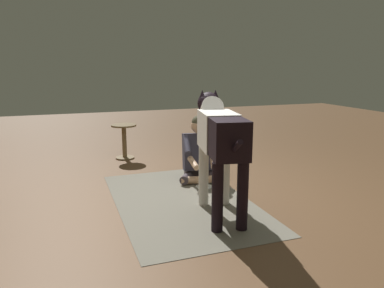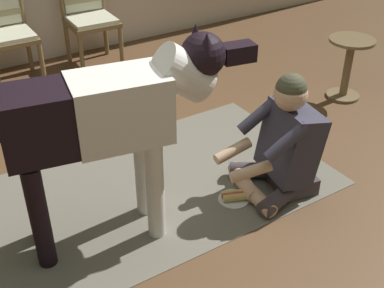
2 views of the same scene
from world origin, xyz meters
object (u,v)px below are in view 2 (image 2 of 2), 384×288
Objects in this scene: dining_chair_right_of_pair at (88,10)px; hot_dog_on_plate at (234,197)px; person_sitting_on_floor at (283,145)px; large_dog at (110,117)px; round_side_table at (348,63)px; dining_chair_left_of_pair at (4,25)px.

hot_dog_on_plate is (-0.14, -2.65, -0.52)m from dining_chair_right_of_pair.
person_sitting_on_floor is 0.54× the size of large_dog.
dining_chair_right_of_pair is at bearing 128.84° from round_side_table.
dining_chair_left_of_pair is 1.79× the size of round_side_table.
large_dog is at bearing -91.81° from dining_chair_left_of_pair.
large_dog is 2.58m from round_side_table.
person_sitting_on_floor is 4.07× the size of hot_dog_on_plate.
large_dog reaches higher than dining_chair_right_of_pair.
round_side_table is (1.40, 0.74, -0.02)m from person_sitting_on_floor.
large_dog reaches higher than person_sitting_on_floor.
large_dog is at bearing 169.51° from person_sitting_on_floor.
dining_chair_left_of_pair is 4.75× the size of hot_dog_on_plate.
dining_chair_left_of_pair and dining_chair_right_of_pair have the same top height.
person_sitting_on_floor is (1.00, -2.71, -0.20)m from dining_chair_left_of_pair.
dining_chair_right_of_pair is at bearing 86.90° from hot_dog_on_plate.
dining_chair_left_of_pair is 2.53m from large_dog.
dining_chair_left_of_pair is at bearing 180.00° from dining_chair_right_of_pair.
dining_chair_left_of_pair reaches higher than hot_dog_on_plate.
large_dog is at bearing -109.59° from dining_chair_right_of_pair.
large_dog is 2.84× the size of round_side_table.
dining_chair_right_of_pair is at bearing 93.93° from person_sitting_on_floor.
dining_chair_right_of_pair is 1.79× the size of round_side_table.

